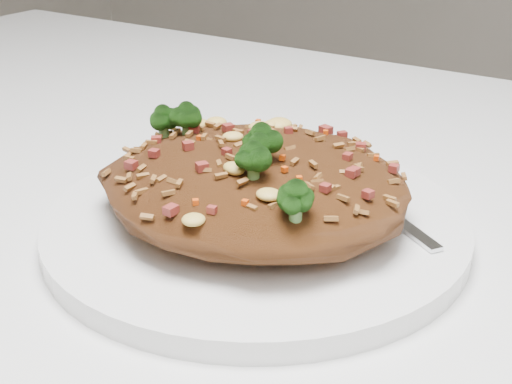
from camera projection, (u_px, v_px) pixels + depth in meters
dining_table at (171, 274)px, 0.58m from camera, size 1.20×0.80×0.75m
plate at (256, 223)px, 0.45m from camera, size 0.27×0.27×0.01m
fried_rice at (255, 172)px, 0.44m from camera, size 0.20×0.18×0.07m
fork at (370, 199)px, 0.46m from camera, size 0.14×0.10×0.00m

